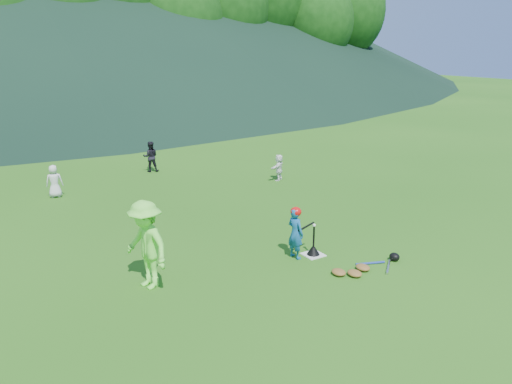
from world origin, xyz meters
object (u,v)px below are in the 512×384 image
at_px(fielder_a, 54,181).
at_px(fielder_d, 279,167).
at_px(home_plate, 313,255).
at_px(batter_child, 295,233).
at_px(batting_tee, 313,250).
at_px(fielder_b, 151,157).
at_px(equipment_pile, 363,267).
at_px(adult_coach, 146,245).

bearing_deg(fielder_a, fielder_d, 176.56).
bearing_deg(fielder_a, home_plate, 130.13).
height_order(fielder_a, fielder_d, fielder_a).
distance_m(batter_child, batting_tee, 0.65).
relative_size(home_plate, fielder_b, 0.38).
bearing_deg(batter_child, fielder_b, -9.64).
xyz_separation_m(fielder_a, fielder_d, (7.22, -2.11, -0.05)).
distance_m(fielder_a, batting_tee, 9.01).
height_order(home_plate, batter_child, batter_child).
relative_size(fielder_a, fielder_b, 0.89).
xyz_separation_m(home_plate, batting_tee, (0.00, 0.00, 0.12)).
bearing_deg(fielder_b, batter_child, 110.15).
distance_m(home_plate, equipment_pile, 1.29).
bearing_deg(home_plate, adult_coach, 171.80).
bearing_deg(equipment_pile, batting_tee, 108.63).
bearing_deg(adult_coach, batting_tee, 66.55).
bearing_deg(batter_child, fielder_d, -40.48).
height_order(home_plate, batting_tee, batting_tee).
height_order(fielder_b, batting_tee, fielder_b).
xyz_separation_m(fielder_b, fielder_d, (3.43, -3.63, -0.11)).
height_order(batter_child, adult_coach, adult_coach).
bearing_deg(fielder_d, fielder_a, -50.46).
height_order(batter_child, fielder_b, batter_child).
distance_m(batter_child, adult_coach, 3.39).
bearing_deg(fielder_d, home_plate, 28.14).
bearing_deg(batting_tee, equipment_pile, -71.37).
height_order(home_plate, fielder_a, fielder_a).
bearing_deg(batting_tee, home_plate, 0.00).
height_order(fielder_d, batting_tee, fielder_d).
bearing_deg(equipment_pile, adult_coach, 157.21).
distance_m(home_plate, fielder_a, 9.02).
height_order(home_plate, fielder_b, fielder_b).
bearing_deg(fielder_b, fielder_a, 42.64).
distance_m(adult_coach, batting_tee, 3.91).
xyz_separation_m(fielder_b, equipment_pile, (0.74, -10.74, -0.52)).
distance_m(adult_coach, fielder_d, 8.73).
relative_size(fielder_a, batting_tee, 1.54).
height_order(fielder_a, fielder_b, fielder_b).
bearing_deg(equipment_pile, fielder_b, 93.97).
distance_m(batting_tee, equipment_pile, 1.29).
xyz_separation_m(batter_child, fielder_d, (3.54, 5.77, -0.13)).
relative_size(adult_coach, fielder_b, 1.55).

